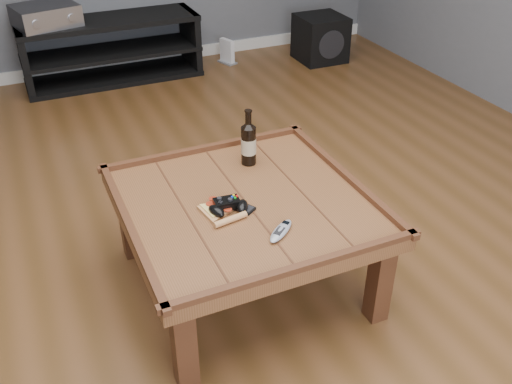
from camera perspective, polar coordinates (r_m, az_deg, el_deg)
name	(u,v)px	position (r m, az deg, el deg)	size (l,w,h in m)	color
ground	(246,282)	(2.65, -1.02, -9.03)	(6.00, 6.00, 0.00)	#4E3116
baseboard	(109,64)	(5.17, -14.51, 12.29)	(5.00, 0.02, 0.10)	silver
coffee_table	(245,213)	(2.41, -1.11, -2.08)	(1.03, 1.03, 0.48)	brown
media_console	(112,50)	(4.88, -14.24, 13.58)	(1.40, 0.45, 0.50)	black
beer_bottle	(249,142)	(2.60, -0.75, 4.98)	(0.07, 0.07, 0.27)	black
game_controller	(228,206)	(2.31, -2.79, -1.44)	(0.18, 0.13, 0.05)	black
pizza_slice	(220,211)	(2.31, -3.63, -1.87)	(0.20, 0.28, 0.03)	tan
smartphone	(242,207)	(2.33, -1.38, -1.56)	(0.10, 0.11, 0.01)	black
remote_control	(281,231)	(2.19, 2.50, -3.90)	(0.16, 0.14, 0.02)	#90959D
av_receiver	(46,15)	(4.73, -20.28, 16.24)	(0.51, 0.46, 0.15)	black
subwoofer	(320,38)	(5.23, 6.47, 15.03)	(0.39, 0.40, 0.39)	black
game_console	(227,52)	(5.16, -2.90, 13.77)	(0.14, 0.19, 0.21)	slate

